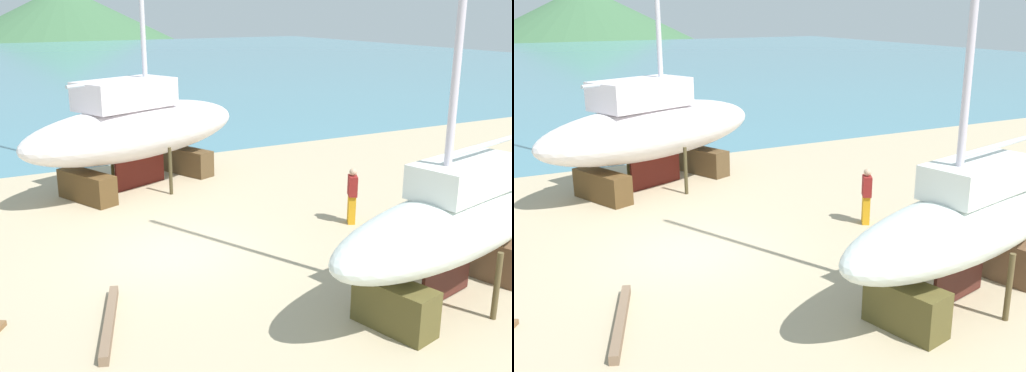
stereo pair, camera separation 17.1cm
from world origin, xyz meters
TOP-DOWN VIEW (x-y plane):
  - ground_plane at (0.00, -2.68)m, footprint 49.55×49.55m
  - headland_hill at (26.20, 139.85)m, footprint 90.95×90.95m
  - sailboat_large_starboard at (4.18, -5.11)m, footprint 7.51×3.60m
  - sailboat_mid_port at (1.12, 6.31)m, footprint 9.27×5.98m
  - worker at (5.32, -0.27)m, footprint 0.43×0.50m
  - timber_plank_near at (-2.48, -2.82)m, footprint 1.12×2.75m

SIDE VIEW (x-z plane):
  - ground_plane at x=0.00m, z-range 0.00..0.00m
  - headland_hill at x=26.20m, z-range -11.00..11.00m
  - timber_plank_near at x=-2.48m, z-range 0.00..0.19m
  - worker at x=5.32m, z-range 0.03..1.67m
  - sailboat_large_starboard at x=4.18m, z-range -4.23..7.70m
  - sailboat_mid_port at x=1.12m, z-range -5.26..9.35m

